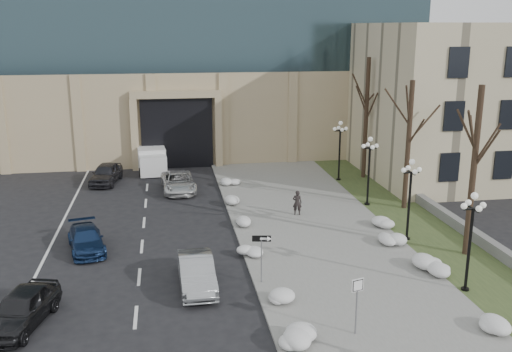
{
  "coord_description": "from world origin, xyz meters",
  "views": [
    {
      "loc": [
        -4.95,
        -16.04,
        11.81
      ],
      "look_at": [
        0.05,
        14.98,
        3.5
      ],
      "focal_mm": 40.0,
      "sensor_mm": 36.0,
      "label": 1
    }
  ],
  "objects_px": {
    "lamppost_b": "(410,189)",
    "lamppost_c": "(369,162)",
    "box_truck": "(151,158)",
    "keep_sign": "(357,294)",
    "car_e": "(106,174)",
    "car_a": "(21,309)",
    "one_way_sign": "(265,244)",
    "lamppost_d": "(340,143)",
    "car_b": "(197,272)",
    "lamppost_a": "(471,229)",
    "car_c": "(86,240)",
    "pedestrian": "(297,203)",
    "car_d": "(178,182)"
  },
  "relations": [
    {
      "from": "lamppost_b",
      "to": "lamppost_c",
      "type": "xyz_separation_m",
      "value": [
        0.0,
        6.5,
        0.0
      ]
    },
    {
      "from": "car_b",
      "to": "car_d",
      "type": "height_order",
      "value": "car_b"
    },
    {
      "from": "car_d",
      "to": "lamppost_b",
      "type": "bearing_deg",
      "value": -48.19
    },
    {
      "from": "car_c",
      "to": "car_d",
      "type": "xyz_separation_m",
      "value": [
        5.25,
        10.75,
        0.08
      ]
    },
    {
      "from": "car_a",
      "to": "box_truck",
      "type": "distance_m",
      "value": 26.08
    },
    {
      "from": "pedestrian",
      "to": "lamppost_c",
      "type": "height_order",
      "value": "lamppost_c"
    },
    {
      "from": "keep_sign",
      "to": "lamppost_a",
      "type": "relative_size",
      "value": 0.51
    },
    {
      "from": "car_e",
      "to": "box_truck",
      "type": "relative_size",
      "value": 0.7
    },
    {
      "from": "keep_sign",
      "to": "lamppost_b",
      "type": "height_order",
      "value": "lamppost_b"
    },
    {
      "from": "car_d",
      "to": "lamppost_b",
      "type": "height_order",
      "value": "lamppost_b"
    },
    {
      "from": "one_way_sign",
      "to": "car_c",
      "type": "bearing_deg",
      "value": 156.85
    },
    {
      "from": "car_a",
      "to": "car_b",
      "type": "bearing_deg",
      "value": 33.28
    },
    {
      "from": "car_d",
      "to": "box_truck",
      "type": "height_order",
      "value": "box_truck"
    },
    {
      "from": "lamppost_c",
      "to": "lamppost_a",
      "type": "bearing_deg",
      "value": -90.0
    },
    {
      "from": "car_b",
      "to": "lamppost_b",
      "type": "height_order",
      "value": "lamppost_b"
    },
    {
      "from": "pedestrian",
      "to": "lamppost_c",
      "type": "bearing_deg",
      "value": -150.45
    },
    {
      "from": "car_e",
      "to": "lamppost_d",
      "type": "distance_m",
      "value": 18.21
    },
    {
      "from": "keep_sign",
      "to": "lamppost_b",
      "type": "bearing_deg",
      "value": 41.06
    },
    {
      "from": "one_way_sign",
      "to": "lamppost_b",
      "type": "distance_m",
      "value": 9.96
    },
    {
      "from": "car_a",
      "to": "car_e",
      "type": "xyz_separation_m",
      "value": [
        1.38,
        21.69,
        0.01
      ]
    },
    {
      "from": "car_b",
      "to": "lamppost_d",
      "type": "xyz_separation_m",
      "value": [
        12.09,
        17.06,
        2.33
      ]
    },
    {
      "from": "car_d",
      "to": "lamppost_a",
      "type": "bearing_deg",
      "value": -60.16
    },
    {
      "from": "lamppost_a",
      "to": "one_way_sign",
      "type": "bearing_deg",
      "value": 166.08
    },
    {
      "from": "box_truck",
      "to": "car_e",
      "type": "bearing_deg",
      "value": -135.02
    },
    {
      "from": "car_d",
      "to": "lamppost_a",
      "type": "distance_m",
      "value": 22.58
    },
    {
      "from": "car_a",
      "to": "one_way_sign",
      "type": "distance_m",
      "value": 10.67
    },
    {
      "from": "box_truck",
      "to": "lamppost_d",
      "type": "distance_m",
      "value": 15.94
    },
    {
      "from": "car_e",
      "to": "lamppost_c",
      "type": "distance_m",
      "value": 20.07
    },
    {
      "from": "car_a",
      "to": "keep_sign",
      "type": "height_order",
      "value": "keep_sign"
    },
    {
      "from": "one_way_sign",
      "to": "car_b",
      "type": "bearing_deg",
      "value": -174.35
    },
    {
      "from": "pedestrian",
      "to": "box_truck",
      "type": "relative_size",
      "value": 0.25
    },
    {
      "from": "car_a",
      "to": "lamppost_c",
      "type": "relative_size",
      "value": 0.93
    },
    {
      "from": "car_b",
      "to": "lamppost_c",
      "type": "bearing_deg",
      "value": 39.39
    },
    {
      "from": "box_truck",
      "to": "lamppost_b",
      "type": "height_order",
      "value": "lamppost_b"
    },
    {
      "from": "keep_sign",
      "to": "lamppost_b",
      "type": "distance_m",
      "value": 11.35
    },
    {
      "from": "car_c",
      "to": "one_way_sign",
      "type": "xyz_separation_m",
      "value": [
        8.8,
        -5.7,
        1.4
      ]
    },
    {
      "from": "car_a",
      "to": "car_c",
      "type": "xyz_separation_m",
      "value": [
        1.57,
        7.86,
        -0.14
      ]
    },
    {
      "from": "lamppost_a",
      "to": "car_d",
      "type": "bearing_deg",
      "value": 123.77
    },
    {
      "from": "car_b",
      "to": "car_c",
      "type": "bearing_deg",
      "value": 134.11
    },
    {
      "from": "lamppost_d",
      "to": "box_truck",
      "type": "bearing_deg",
      "value": 156.93
    },
    {
      "from": "car_d",
      "to": "keep_sign",
      "type": "height_order",
      "value": "keep_sign"
    },
    {
      "from": "lamppost_c",
      "to": "pedestrian",
      "type": "bearing_deg",
      "value": -165.46
    },
    {
      "from": "box_truck",
      "to": "keep_sign",
      "type": "distance_m",
      "value": 29.8
    },
    {
      "from": "car_b",
      "to": "one_way_sign",
      "type": "height_order",
      "value": "one_way_sign"
    },
    {
      "from": "car_b",
      "to": "keep_sign",
      "type": "xyz_separation_m",
      "value": [
        5.87,
        -5.35,
        1.06
      ]
    },
    {
      "from": "one_way_sign",
      "to": "lamppost_d",
      "type": "xyz_separation_m",
      "value": [
        8.93,
        17.29,
        1.05
      ]
    },
    {
      "from": "car_c",
      "to": "car_d",
      "type": "height_order",
      "value": "car_d"
    },
    {
      "from": "lamppost_b",
      "to": "lamppost_d",
      "type": "relative_size",
      "value": 1.0
    },
    {
      "from": "car_c",
      "to": "lamppost_a",
      "type": "xyz_separation_m",
      "value": [
        17.73,
        -7.92,
        2.46
      ]
    },
    {
      "from": "car_a",
      "to": "car_b",
      "type": "distance_m",
      "value": 7.59
    }
  ]
}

